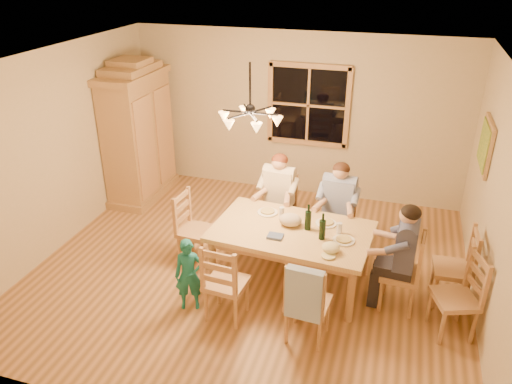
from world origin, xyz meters
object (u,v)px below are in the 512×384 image
(wine_bottle_a, at_px, (308,217))
(chair_spare_back, at_px, (450,280))
(adult_slate_man, at_px, (405,245))
(wine_bottle_b, at_px, (323,226))
(chair_end_left, at_px, (197,241))
(dining_table, at_px, (292,236))
(adult_plaid_man, at_px, (339,197))
(chair_spare_front, at_px, (452,310))
(chair_near_right, at_px, (308,314))
(chair_far_right, at_px, (336,232))
(chair_near_left, at_px, (227,294))
(chandelier, at_px, (250,117))
(chair_far_left, at_px, (278,222))
(armoire, at_px, (139,136))
(adult_woman, at_px, (279,188))
(chair_end_right, at_px, (399,284))
(child, at_px, (189,275))

(wine_bottle_a, distance_m, chair_spare_back, 1.82)
(adult_slate_man, distance_m, wine_bottle_b, 0.93)
(chair_end_left, relative_size, wine_bottle_a, 3.00)
(dining_table, xyz_separation_m, adult_plaid_man, (0.43, 0.86, 0.18))
(chair_spare_front, bearing_deg, chair_near_right, 89.31)
(chair_far_right, xyz_separation_m, chair_spare_front, (1.45, -1.27, 0.00))
(chair_near_left, bearing_deg, chair_end_left, 133.26)
(chandelier, bearing_deg, chair_far_left, 78.73)
(dining_table, relative_size, chair_spare_front, 1.99)
(armoire, bearing_deg, chair_far_left, -17.16)
(adult_woman, height_order, wine_bottle_b, adult_woman)
(adult_woman, height_order, adult_slate_man, same)
(chandelier, height_order, chair_near_right, chandelier)
(chair_near_right, xyz_separation_m, chair_spare_back, (1.48, 1.09, 0.00))
(wine_bottle_a, distance_m, wine_bottle_b, 0.26)
(chair_near_left, relative_size, wine_bottle_a, 3.00)
(chair_end_right, distance_m, adult_plaid_man, 1.41)
(armoire, height_order, adult_woman, armoire)
(adult_woman, distance_m, adult_plaid_man, 0.84)
(armoire, height_order, chair_end_left, armoire)
(armoire, bearing_deg, chair_spare_back, -17.72)
(dining_table, relative_size, child, 2.20)
(chair_near_left, distance_m, chair_near_right, 0.95)
(chair_spare_back, bearing_deg, adult_plaid_man, 61.02)
(chair_far_left, height_order, chair_near_right, same)
(chandelier, distance_m, chair_end_right, 2.59)
(adult_plaid_man, relative_size, child, 0.97)
(dining_table, relative_size, adult_woman, 2.26)
(chandelier, distance_m, adult_slate_man, 2.26)
(dining_table, distance_m, chair_far_right, 1.03)
(chair_near_left, bearing_deg, adult_woman, 90.00)
(chair_end_right, bearing_deg, chair_far_left, 63.43)
(chair_far_left, bearing_deg, chair_end_right, 153.43)
(armoire, bearing_deg, child, -52.20)
(adult_woman, xyz_separation_m, wine_bottle_a, (0.59, -0.87, 0.08))
(chair_far_right, height_order, chair_spare_back, same)
(chair_end_right, relative_size, chair_spare_back, 1.00)
(adult_slate_man, bearing_deg, chair_near_right, 136.74)
(chair_end_left, distance_m, child, 0.99)
(chair_near_right, xyz_separation_m, wine_bottle_b, (-0.02, 0.82, 0.62))
(chair_near_left, relative_size, wine_bottle_b, 3.00)
(chair_end_right, bearing_deg, adult_woman, 63.43)
(adult_plaid_man, relative_size, wine_bottle_b, 2.65)
(chair_near_right, height_order, adult_plaid_man, adult_plaid_man)
(armoire, relative_size, adult_plaid_man, 2.63)
(adult_woman, distance_m, chair_spare_front, 2.71)
(adult_plaid_man, relative_size, chair_spare_back, 0.88)
(adult_plaid_man, height_order, child, adult_plaid_man)
(chandelier, height_order, chair_end_right, chandelier)
(wine_bottle_b, xyz_separation_m, chair_spare_back, (1.50, 0.27, -0.62))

